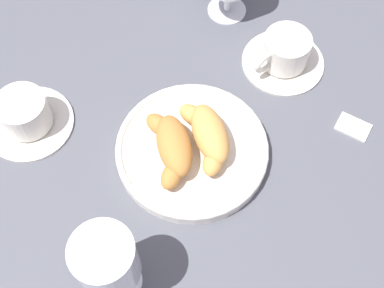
# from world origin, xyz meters

# --- Properties ---
(ground_plane) EXTENTS (2.20, 2.20, 0.00)m
(ground_plane) POSITION_xyz_m (0.00, 0.00, 0.00)
(ground_plane) COLOR #4C4F56
(pastry_plate) EXTENTS (0.23, 0.23, 0.02)m
(pastry_plate) POSITION_xyz_m (-0.01, 0.01, 0.01)
(pastry_plate) COLOR silver
(pastry_plate) RESTS_ON ground_plane
(croissant_large) EXTENTS (0.13, 0.09, 0.04)m
(croissant_large) POSITION_xyz_m (-0.01, -0.02, 0.04)
(croissant_large) COLOR #D6994C
(croissant_large) RESTS_ON pastry_plate
(croissant_small) EXTENTS (0.13, 0.09, 0.04)m
(croissant_small) POSITION_xyz_m (0.00, 0.03, 0.04)
(croissant_small) COLOR #BC7A38
(croissant_small) RESTS_ON pastry_plate
(coffee_cup_near) EXTENTS (0.14, 0.14, 0.06)m
(coffee_cup_near) POSITION_xyz_m (0.04, -0.21, 0.03)
(coffee_cup_near) COLOR silver
(coffee_cup_near) RESTS_ON ground_plane
(coffee_cup_far) EXTENTS (0.14, 0.14, 0.06)m
(coffee_cup_far) POSITION_xyz_m (0.18, 0.18, 0.03)
(coffee_cup_far) COLOR silver
(coffee_cup_far) RESTS_ON ground_plane
(juice_glass_left) EXTENTS (0.08, 0.08, 0.14)m
(juice_glass_left) POSITION_xyz_m (-0.10, 0.20, 0.09)
(juice_glass_left) COLOR white
(juice_glass_left) RESTS_ON ground_plane
(sugar_packet) EXTENTS (0.06, 0.05, 0.01)m
(sugar_packet) POSITION_xyz_m (-0.11, -0.22, 0.00)
(sugar_packet) COLOR white
(sugar_packet) RESTS_ON ground_plane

